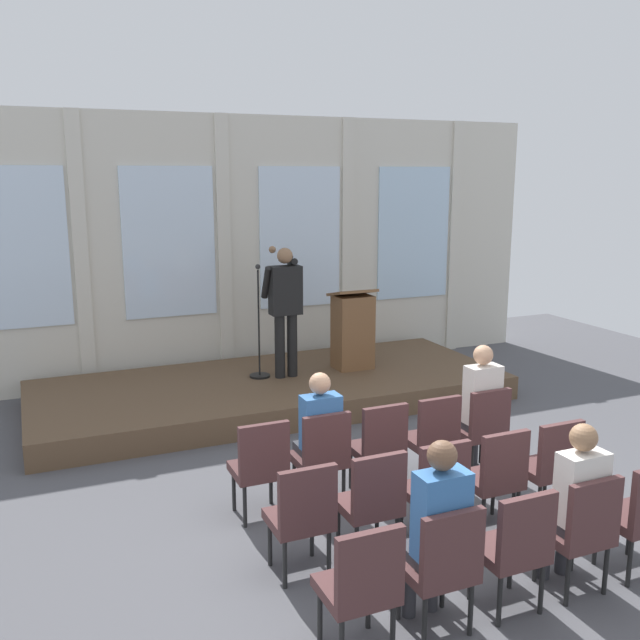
{
  "coord_description": "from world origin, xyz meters",
  "views": [
    {
      "loc": [
        -2.99,
        -4.3,
        3.06
      ],
      "look_at": [
        0.07,
        2.82,
        1.42
      ],
      "focal_mm": 39.19,
      "sensor_mm": 36.0,
      "label": 1
    }
  ],
  "objects_px": {
    "chair_r0_c3": "(433,434)",
    "chair_r1_c2": "(436,485)",
    "chair_r0_c1": "(322,453)",
    "chair_r0_c4": "(483,426)",
    "chair_r1_c0": "(302,513)",
    "chair_r2_c1": "(442,562)",
    "speaker": "(285,302)",
    "audience_r0_c1": "(318,431)",
    "chair_r1_c4": "(551,462)",
    "chair_r2_c3": "(581,527)",
    "mic_stand": "(259,353)",
    "chair_r0_c2": "(379,443)",
    "chair_r1_c1": "(372,498)",
    "lectern": "(353,330)",
    "audience_r2_c1": "(437,526)",
    "chair_r0_c0": "(260,463)",
    "chair_r2_c0": "(362,582)",
    "chair_r1_c3": "(496,473)",
    "audience_r0_c4": "(479,402)",
    "chair_r2_c2": "(515,543)",
    "audience_r2_c3": "(575,498)"
  },
  "relations": [
    {
      "from": "chair_r1_c2",
      "to": "chair_r1_c3",
      "type": "bearing_deg",
      "value": 0.0
    },
    {
      "from": "chair_r2_c1",
      "to": "speaker",
      "type": "bearing_deg",
      "value": 81.01
    },
    {
      "from": "chair_r1_c0",
      "to": "audience_r2_c1",
      "type": "relative_size",
      "value": 0.69
    },
    {
      "from": "audience_r0_c4",
      "to": "chair_r2_c2",
      "type": "height_order",
      "value": "audience_r0_c4"
    },
    {
      "from": "chair_r0_c2",
      "to": "chair_r2_c2",
      "type": "distance_m",
      "value": 2.01
    },
    {
      "from": "chair_r1_c1",
      "to": "speaker",
      "type": "bearing_deg",
      "value": 78.88
    },
    {
      "from": "chair_r0_c3",
      "to": "chair_r2_c0",
      "type": "distance_m",
      "value": 2.69
    },
    {
      "from": "chair_r1_c4",
      "to": "chair_r2_c3",
      "type": "distance_m",
      "value": 1.17
    },
    {
      "from": "lectern",
      "to": "audience_r2_c3",
      "type": "relative_size",
      "value": 0.89
    },
    {
      "from": "chair_r0_c4",
      "to": "chair_r1_c0",
      "type": "height_order",
      "value": "same"
    },
    {
      "from": "mic_stand",
      "to": "lectern",
      "type": "height_order",
      "value": "mic_stand"
    },
    {
      "from": "chair_r1_c4",
      "to": "chair_r2_c1",
      "type": "xyz_separation_m",
      "value": [
        -1.79,
        -1.0,
        0.0
      ]
    },
    {
      "from": "chair_r1_c2",
      "to": "chair_r2_c3",
      "type": "relative_size",
      "value": 1.0
    },
    {
      "from": "chair_r0_c4",
      "to": "chair_r1_c0",
      "type": "distance_m",
      "value": 2.59
    },
    {
      "from": "chair_r1_c1",
      "to": "chair_r2_c3",
      "type": "relative_size",
      "value": 1.0
    },
    {
      "from": "audience_r0_c1",
      "to": "chair_r1_c2",
      "type": "relative_size",
      "value": 1.37
    },
    {
      "from": "chair_r0_c2",
      "to": "chair_r1_c2",
      "type": "relative_size",
      "value": 1.0
    },
    {
      "from": "chair_r2_c2",
      "to": "speaker",
      "type": "bearing_deg",
      "value": 87.59
    },
    {
      "from": "chair_r0_c3",
      "to": "chair_r1_c1",
      "type": "height_order",
      "value": "same"
    },
    {
      "from": "mic_stand",
      "to": "chair_r1_c1",
      "type": "relative_size",
      "value": 1.65
    },
    {
      "from": "chair_r0_c2",
      "to": "chair_r1_c3",
      "type": "relative_size",
      "value": 1.0
    },
    {
      "from": "mic_stand",
      "to": "audience_r0_c4",
      "type": "distance_m",
      "value": 3.43
    },
    {
      "from": "chair_r0_c2",
      "to": "chair_r2_c0",
      "type": "xyz_separation_m",
      "value": [
        -1.19,
        -2.01,
        0.0
      ]
    },
    {
      "from": "chair_r1_c1",
      "to": "chair_r0_c3",
      "type": "bearing_deg",
      "value": 40.08
    },
    {
      "from": "chair_r0_c1",
      "to": "chair_r1_c1",
      "type": "bearing_deg",
      "value": -90.0
    },
    {
      "from": "chair_r2_c1",
      "to": "chair_r2_c3",
      "type": "xyz_separation_m",
      "value": [
        1.19,
        0.0,
        0.0
      ]
    },
    {
      "from": "chair_r0_c1",
      "to": "chair_r0_c2",
      "type": "xyz_separation_m",
      "value": [
        0.6,
        0.0,
        0.0
      ]
    },
    {
      "from": "chair_r1_c2",
      "to": "audience_r2_c1",
      "type": "bearing_deg",
      "value": -122.82
    },
    {
      "from": "chair_r2_c3",
      "to": "audience_r2_c3",
      "type": "relative_size",
      "value": 0.72
    },
    {
      "from": "chair_r0_c1",
      "to": "chair_r2_c2",
      "type": "xyz_separation_m",
      "value": [
        0.6,
        -2.01,
        0.0
      ]
    },
    {
      "from": "chair_r0_c3",
      "to": "chair_r0_c1",
      "type": "bearing_deg",
      "value": 180.0
    },
    {
      "from": "chair_r0_c3",
      "to": "chair_r2_c0",
      "type": "height_order",
      "value": "same"
    },
    {
      "from": "chair_r0_c2",
      "to": "chair_r1_c4",
      "type": "bearing_deg",
      "value": -40.08
    },
    {
      "from": "chair_r0_c4",
      "to": "chair_r2_c1",
      "type": "height_order",
      "value": "same"
    },
    {
      "from": "lectern",
      "to": "chair_r1_c0",
      "type": "distance_m",
      "value": 4.84
    },
    {
      "from": "mic_stand",
      "to": "audience_r0_c1",
      "type": "relative_size",
      "value": 1.21
    },
    {
      "from": "chair_r2_c2",
      "to": "chair_r0_c4",
      "type": "bearing_deg",
      "value": 59.28
    },
    {
      "from": "speaker",
      "to": "audience_r0_c4",
      "type": "distance_m",
      "value": 3.26
    },
    {
      "from": "mic_stand",
      "to": "chair_r2_c1",
      "type": "xyz_separation_m",
      "value": [
        -0.47,
        -5.25,
        -0.12
      ]
    },
    {
      "from": "audience_r2_c1",
      "to": "audience_r2_c3",
      "type": "distance_m",
      "value": 1.19
    },
    {
      "from": "chair_r2_c1",
      "to": "audience_r2_c1",
      "type": "relative_size",
      "value": 0.69
    },
    {
      "from": "chair_r0_c0",
      "to": "speaker",
      "type": "bearing_deg",
      "value": 65.76
    },
    {
      "from": "chair_r0_c4",
      "to": "audience_r2_c1",
      "type": "height_order",
      "value": "audience_r2_c1"
    },
    {
      "from": "chair_r1_c4",
      "to": "chair_r2_c3",
      "type": "height_order",
      "value": "same"
    },
    {
      "from": "chair_r0_c3",
      "to": "chair_r1_c2",
      "type": "relative_size",
      "value": 1.0
    },
    {
      "from": "chair_r0_c4",
      "to": "chair_r0_c1",
      "type": "bearing_deg",
      "value": 180.0
    },
    {
      "from": "chair_r0_c3",
      "to": "chair_r1_c2",
      "type": "bearing_deg",
      "value": -120.72
    },
    {
      "from": "speaker",
      "to": "chair_r2_c1",
      "type": "height_order",
      "value": "speaker"
    },
    {
      "from": "speaker",
      "to": "chair_r2_c1",
      "type": "distance_m",
      "value": 5.26
    },
    {
      "from": "mic_stand",
      "to": "audience_r2_c1",
      "type": "bearing_deg",
      "value": -95.25
    }
  ]
}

